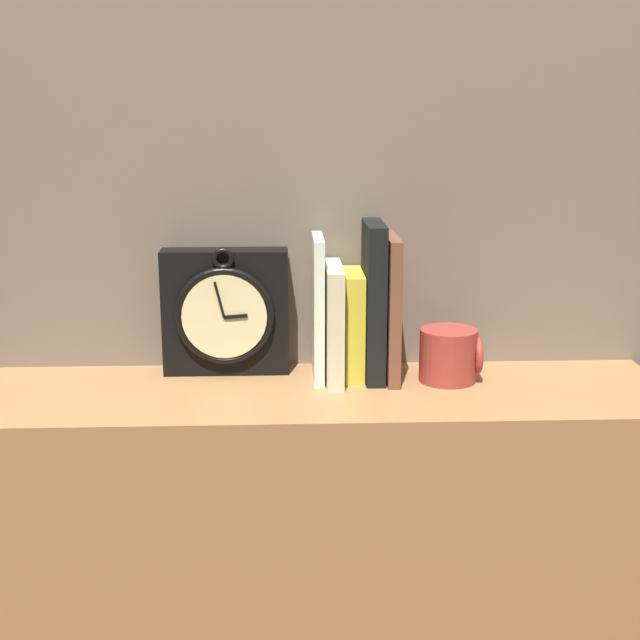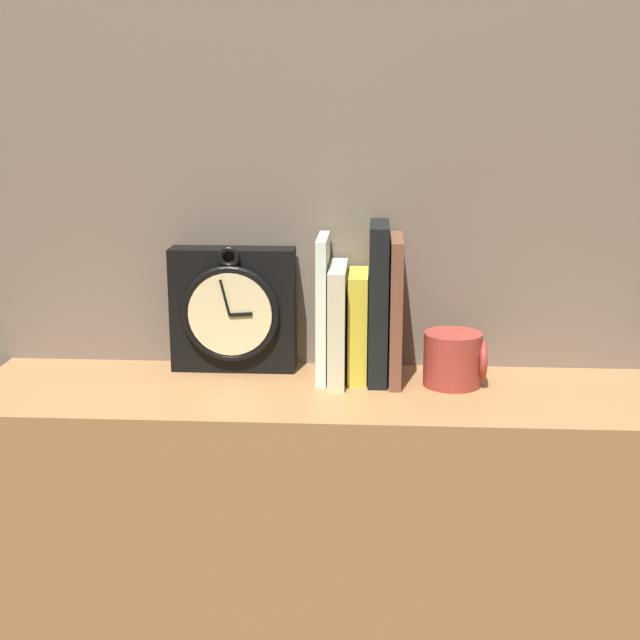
{
  "view_description": "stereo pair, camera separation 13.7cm",
  "coord_description": "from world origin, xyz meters",
  "views": [
    {
      "loc": [
        -0.06,
        -1.33,
        1.24
      ],
      "look_at": [
        0.0,
        0.0,
        0.91
      ],
      "focal_mm": 50.0,
      "sensor_mm": 36.0,
      "label": 1
    },
    {
      "loc": [
        0.08,
        -1.33,
        1.24
      ],
      "look_at": [
        0.0,
        0.0,
        0.91
      ],
      "focal_mm": 50.0,
      "sensor_mm": 36.0,
      "label": 2
    }
  ],
  "objects": [
    {
      "name": "book_slot1_cream",
      "position": [
        0.02,
        0.06,
        0.88
      ],
      "size": [
        0.03,
        0.15,
        0.19
      ],
      "color": "beige",
      "rests_on": "bookshelf"
    },
    {
      "name": "book_slot3_black",
      "position": [
        0.09,
        0.07,
        0.92
      ],
      "size": [
        0.03,
        0.13,
        0.25
      ],
      "color": "black",
      "rests_on": "bookshelf"
    },
    {
      "name": "wall_back",
      "position": [
        0.0,
        0.17,
        1.3
      ],
      "size": [
        6.0,
        0.05,
        2.6
      ],
      "color": "#756656",
      "rests_on": "ground_plane"
    },
    {
      "name": "clock",
      "position": [
        -0.15,
        0.1,
        0.89
      ],
      "size": [
        0.21,
        0.07,
        0.22
      ],
      "color": "black",
      "rests_on": "bookshelf"
    },
    {
      "name": "bookshelf",
      "position": [
        0.0,
        0.0,
        0.4
      ],
      "size": [
        1.11,
        0.29,
        0.79
      ],
      "color": "#A87547",
      "rests_on": "ground_plane"
    },
    {
      "name": "book_slot2_yellow",
      "position": [
        0.06,
        0.08,
        0.88
      ],
      "size": [
        0.03,
        0.12,
        0.17
      ],
      "color": "yellow",
      "rests_on": "bookshelf"
    },
    {
      "name": "book_slot4_brown",
      "position": [
        0.12,
        0.07,
        0.91
      ],
      "size": [
        0.02,
        0.14,
        0.23
      ],
      "color": "brown",
      "rests_on": "bookshelf"
    },
    {
      "name": "mug",
      "position": [
        0.21,
        0.04,
        0.83
      ],
      "size": [
        0.1,
        0.09,
        0.09
      ],
      "color": "#9E382D",
      "rests_on": "bookshelf"
    },
    {
      "name": "book_slot0_white",
      "position": [
        0.0,
        0.07,
        0.91
      ],
      "size": [
        0.02,
        0.12,
        0.23
      ],
      "color": "silver",
      "rests_on": "bookshelf"
    }
  ]
}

